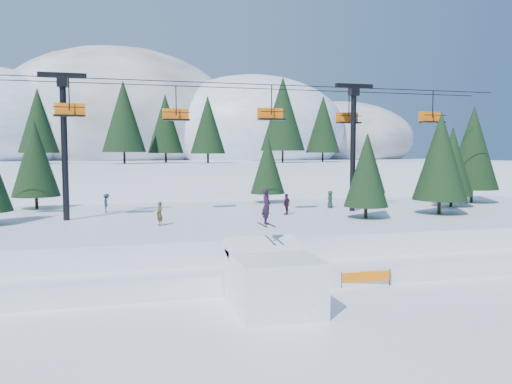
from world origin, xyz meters
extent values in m
plane|color=white|center=(0.00, 0.00, 0.00)|extent=(160.00, 160.00, 0.00)
cube|color=white|center=(0.00, 18.00, 1.25)|extent=(70.00, 22.00, 2.50)
cube|color=white|center=(0.00, 8.00, 0.55)|extent=(70.00, 6.00, 1.10)
cube|color=white|center=(0.00, 68.00, 3.00)|extent=(110.00, 60.00, 6.00)
ellipsoid|color=#605B59|center=(-6.00, 78.00, 13.26)|extent=(44.00, 39.60, 26.40)
ellipsoid|color=white|center=(18.00, 70.00, 11.42)|extent=(34.00, 30.60, 19.72)
ellipsoid|color=#605B59|center=(38.00, 76.00, 10.12)|extent=(30.00, 27.00, 15.00)
cylinder|color=black|center=(-4.95, 39.94, 6.66)|extent=(0.26, 0.26, 1.33)
cone|color=#193217|center=(-4.95, 39.94, 11.40)|extent=(4.93, 4.93, 8.15)
cylinder|color=black|center=(4.95, 41.40, 6.57)|extent=(0.26, 0.26, 1.15)
cone|color=#193217|center=(4.95, 41.40, 10.68)|extent=(4.27, 4.27, 7.05)
cylinder|color=black|center=(14.63, 41.69, 6.76)|extent=(0.26, 0.26, 1.52)
cone|color=#193217|center=(14.63, 41.69, 12.21)|extent=(5.66, 5.66, 9.36)
cylinder|color=black|center=(-14.62, 43.88, 6.62)|extent=(0.26, 0.26, 1.23)
cone|color=#193217|center=(-14.62, 43.88, 11.02)|extent=(4.58, 4.58, 7.57)
cylinder|color=black|center=(21.47, 44.95, 6.63)|extent=(0.26, 0.26, 1.27)
cone|color=#193217|center=(21.47, 44.95, 11.16)|extent=(4.71, 4.71, 7.78)
cylinder|color=black|center=(0.13, 44.88, 6.61)|extent=(0.26, 0.26, 1.21)
cone|color=#193217|center=(0.13, 44.88, 10.93)|extent=(4.50, 4.50, 7.44)
cube|color=white|center=(1.64, 2.57, 1.26)|extent=(3.72, 4.60, 2.52)
cube|color=white|center=(1.64, 4.54, 2.57)|extent=(3.72, 1.61, 0.90)
imported|color=black|center=(1.74, 4.17, 4.63)|extent=(0.43, 0.66, 1.78)
cube|color=black|center=(1.54, 4.17, 3.73)|extent=(0.11, 1.65, 0.03)
cube|color=black|center=(1.94, 4.17, 3.73)|extent=(0.11, 1.65, 0.03)
cylinder|color=black|center=(-9.00, 18.00, 7.50)|extent=(0.44, 0.44, 10.00)
cube|color=black|center=(-9.00, 18.00, 12.60)|extent=(3.20, 0.35, 0.35)
cube|color=black|center=(-9.00, 18.00, 12.15)|extent=(0.70, 0.70, 0.70)
cylinder|color=black|center=(13.00, 18.00, 7.50)|extent=(0.44, 0.44, 10.00)
cube|color=black|center=(13.00, 18.00, 12.60)|extent=(3.20, 0.35, 0.35)
cube|color=black|center=(13.00, 18.00, 12.15)|extent=(0.70, 0.70, 0.70)
cylinder|color=black|center=(2.00, 16.80, 12.30)|extent=(46.00, 0.06, 0.06)
cylinder|color=black|center=(2.00, 19.20, 12.30)|extent=(46.00, 0.06, 0.06)
cylinder|color=black|center=(-8.48, 16.80, 11.20)|extent=(0.08, 0.08, 2.20)
cube|color=black|center=(-8.48, 16.80, 9.75)|extent=(2.00, 0.75, 0.12)
cube|color=orange|center=(-8.48, 17.18, 10.20)|extent=(2.00, 0.10, 0.85)
cylinder|color=black|center=(-8.48, 16.45, 10.30)|extent=(2.00, 0.06, 0.06)
cylinder|color=black|center=(-1.09, 19.20, 11.20)|extent=(0.08, 0.08, 2.20)
cube|color=black|center=(-1.09, 19.20, 9.75)|extent=(2.00, 0.75, 0.12)
cube|color=orange|center=(-1.09, 19.58, 10.20)|extent=(2.00, 0.10, 0.85)
cylinder|color=black|center=(-1.09, 18.85, 10.30)|extent=(2.00, 0.06, 0.06)
cylinder|color=black|center=(5.75, 16.80, 11.20)|extent=(0.08, 0.08, 2.20)
cube|color=black|center=(5.75, 16.80, 9.75)|extent=(2.00, 0.75, 0.12)
cube|color=orange|center=(5.75, 17.18, 10.20)|extent=(2.00, 0.10, 0.85)
cylinder|color=black|center=(5.75, 16.45, 10.30)|extent=(2.00, 0.06, 0.06)
cylinder|color=black|center=(13.16, 19.20, 11.20)|extent=(0.08, 0.08, 2.20)
cube|color=black|center=(13.16, 19.20, 9.75)|extent=(2.00, 0.75, 0.12)
cube|color=orange|center=(13.16, 19.58, 10.20)|extent=(2.00, 0.10, 0.85)
cylinder|color=black|center=(13.16, 18.85, 10.30)|extent=(2.00, 0.06, 0.06)
cylinder|color=black|center=(19.47, 16.80, 11.20)|extent=(0.08, 0.08, 2.20)
cube|color=black|center=(19.47, 16.80, 9.75)|extent=(2.00, 0.75, 0.12)
cube|color=orange|center=(19.47, 17.18, 10.20)|extent=(2.00, 0.10, 0.85)
cylinder|color=black|center=(19.47, 16.45, 10.30)|extent=(2.00, 0.06, 0.06)
cylinder|color=black|center=(18.66, 14.43, 3.05)|extent=(0.26, 0.26, 1.11)
cone|color=#193217|center=(18.66, 14.43, 7.00)|extent=(4.11, 4.11, 6.79)
cylinder|color=black|center=(22.94, 18.81, 2.99)|extent=(0.26, 0.26, 0.98)
cone|color=#193217|center=(22.94, 18.81, 6.50)|extent=(3.65, 3.65, 6.03)
cylinder|color=black|center=(27.20, 21.56, 3.15)|extent=(0.26, 0.26, 1.29)
cone|color=#193217|center=(27.20, 21.56, 7.75)|extent=(4.79, 4.79, 7.93)
cylinder|color=black|center=(17.49, 24.13, 2.96)|extent=(0.26, 0.26, 0.93)
cone|color=#193217|center=(17.49, 24.13, 6.28)|extent=(3.44, 3.44, 5.70)
cylinder|color=black|center=(-12.27, 26.33, 3.03)|extent=(0.26, 0.26, 1.06)
cone|color=#193217|center=(-12.27, 26.33, 6.81)|extent=(3.93, 3.93, 6.51)
cylinder|color=black|center=(8.19, 26.30, 2.94)|extent=(0.26, 0.26, 0.88)
cone|color=#193217|center=(8.19, 26.30, 6.10)|extent=(3.28, 3.28, 5.43)
cylinder|color=black|center=(11.95, 13.56, 2.93)|extent=(0.26, 0.26, 0.86)
cone|color=#193217|center=(11.95, 13.56, 5.99)|extent=(3.19, 3.19, 5.27)
imported|color=#3E1B31|center=(7.05, 17.08, 3.32)|extent=(0.96, 0.96, 1.64)
imported|color=#42351D|center=(-2.80, 13.65, 3.28)|extent=(0.58, 0.68, 1.57)
imported|color=#1C362B|center=(12.17, 20.59, 3.25)|extent=(0.76, 0.87, 1.49)
imported|color=#242A45|center=(-6.41, 21.95, 3.26)|extent=(0.58, 0.99, 1.52)
cylinder|color=black|center=(6.18, 5.02, 0.45)|extent=(0.06, 0.06, 0.90)
cylinder|color=black|center=(8.97, 4.84, 0.45)|extent=(0.06, 0.06, 0.90)
cube|color=orange|center=(7.58, 4.93, 0.55)|extent=(2.80, 0.22, 0.55)
cylinder|color=black|center=(6.41, 5.81, 0.45)|extent=(0.06, 0.06, 0.90)
cylinder|color=black|center=(9.12, 6.52, 0.45)|extent=(0.06, 0.06, 0.90)
cube|color=orange|center=(7.76, 6.16, 0.55)|extent=(2.72, 0.74, 0.55)
camera|label=1|loc=(-4.96, -19.23, 7.26)|focal=35.00mm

